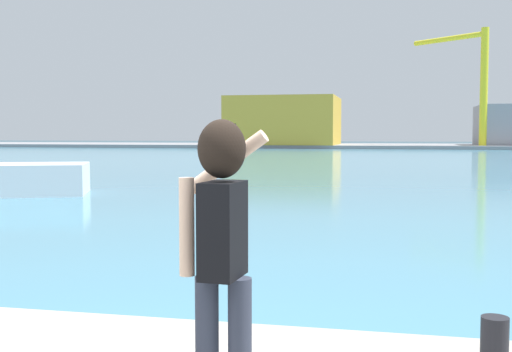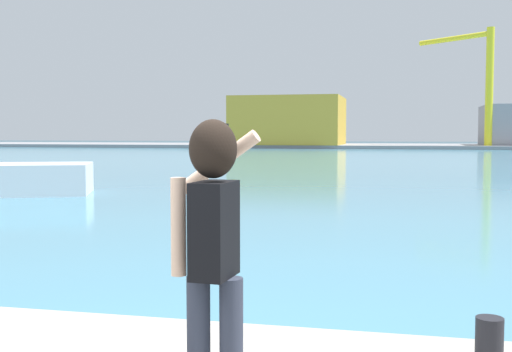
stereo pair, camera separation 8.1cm
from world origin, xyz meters
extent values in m
plane|color=#334751|center=(0.00, 50.00, 0.00)|extent=(220.00, 220.00, 0.00)
cube|color=teal|center=(0.00, 52.00, 0.01)|extent=(140.00, 100.00, 0.02)
cube|color=gray|center=(0.00, 92.00, 0.23)|extent=(140.00, 20.00, 0.47)
cylinder|color=#2D3342|center=(0.84, 0.22, 0.89)|extent=(0.14, 0.14, 0.82)
cylinder|color=#2D3342|center=(1.04, 0.22, 0.89)|extent=(0.14, 0.14, 0.82)
cube|color=black|center=(0.94, 0.22, 1.58)|extent=(0.23, 0.35, 0.56)
sphere|color=#E0B293|center=(0.94, 0.22, 2.04)|extent=(0.22, 0.22, 0.22)
ellipsoid|color=black|center=(0.94, 0.20, 2.05)|extent=(0.28, 0.26, 0.34)
cylinder|color=#E0B293|center=(0.72, 0.22, 1.59)|extent=(0.09, 0.09, 0.58)
cylinder|color=#E0B293|center=(0.90, 0.44, 1.96)|extent=(0.53, 0.12, 0.40)
cube|color=black|center=(0.91, 0.56, 2.13)|extent=(0.02, 0.07, 0.14)
cylinder|color=black|center=(2.62, 1.42, 0.65)|extent=(0.20, 0.20, 0.34)
cube|color=gold|center=(-13.99, 88.51, 3.90)|extent=(15.42, 13.12, 6.86)
cylinder|color=yellow|center=(13.15, 85.31, 8.18)|extent=(1.00, 1.00, 15.44)
cylinder|color=yellow|center=(8.84, 89.15, 15.10)|extent=(9.09, 8.20, 0.70)
camera|label=1|loc=(1.91, -3.32, 2.14)|focal=44.70mm
camera|label=2|loc=(1.99, -3.30, 2.14)|focal=44.70mm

